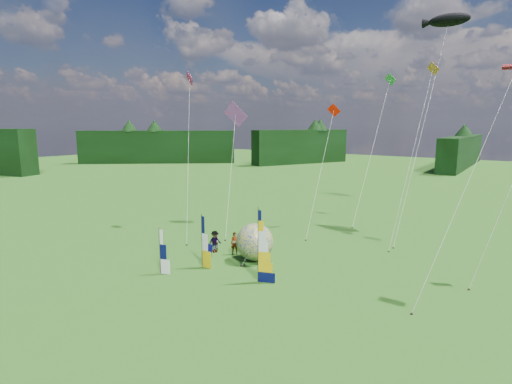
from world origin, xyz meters
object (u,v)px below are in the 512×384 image
Objects in this scene: feather_banner_main at (258,246)px; bol_inflatable at (255,242)px; side_banner_far at (160,252)px; spectator_d at (265,240)px; side_banner_left at (202,242)px; kite_whale at (424,115)px; spectator_c at (215,242)px; spectator_b at (215,242)px; spectator_a at (235,243)px; camp_chair at (208,251)px.

bol_inflatable is at bearing 108.83° from feather_banner_main.
spectator_d is at bearing 52.36° from side_banner_far.
bol_inflatable is 1.53× the size of spectator_d.
feather_banner_main is 4.25m from bol_inflatable.
side_banner_left is 0.17× the size of kite_whale.
feather_banner_main is at bearing 6.69° from side_banner_far.
feather_banner_main reaches higher than spectator_c.
kite_whale reaches higher than bol_inflatable.
feather_banner_main is 2.59× the size of spectator_d.
spectator_b is (-6.38, 3.19, -1.58)m from feather_banner_main.
spectator_a is at bearing 123.82° from feather_banner_main.
spectator_c is at bearing 115.65° from side_banner_left.
spectator_c is 1.35m from camp_chair.
bol_inflatable reaches higher than spectator_d.
side_banner_left is at bearing -134.56° from spectator_a.
side_banner_left is 4.01m from bol_inflatable.
side_banner_far reaches higher than spectator_d.
side_banner_far is at bearing -99.42° from camp_chair.
side_banner_left reaches higher than spectator_d.
bol_inflatable is 2.80× the size of camp_chair.
spectator_d reaches higher than camp_chair.
side_banner_far is 6.32m from spectator_a.
bol_inflatable is 2.27m from spectator_d.
spectator_d is (3.31, 2.24, 0.13)m from spectator_b.
spectator_b is 21.21m from kite_whale.
feather_banner_main is 6.35m from camp_chair.
spectator_a is 1.84m from spectator_b.
side_banner_left is at bearing -39.66° from spectator_b.
side_banner_far is (-1.43, -2.61, -0.30)m from side_banner_left.
spectator_d reaches higher than spectator_b.
kite_whale is (10.11, 14.16, 9.89)m from spectator_a.
bol_inflatable is 3.75m from camp_chair.
camp_chair is at bearing -154.33° from bol_inflatable.
spectator_a is at bearing -54.15° from spectator_c.
spectator_b is (-1.58, 3.21, -1.07)m from side_banner_left.
kite_whale is at bearing 60.26° from side_banner_left.
feather_banner_main reaches higher than camp_chair.
camp_chair is at bearing -116.21° from kite_whale.
side_banner_left is 5.79m from spectator_d.
feather_banner_main is at bearing -98.13° from kite_whale.
spectator_b is at bearing -120.24° from kite_whale.
camp_chair is 0.05× the size of kite_whale.
side_banner_left is 2.41m from camp_chair.
spectator_b is at bearing 147.14° from spectator_a.
spectator_b is 0.86× the size of spectator_d.
feather_banner_main reaches higher than bol_inflatable.
bol_inflatable is at bearing 125.84° from spectator_d.
feather_banner_main is 4.74× the size of camp_chair.
side_banner_far is 1.77× the size of spectator_c.
bol_inflatable reaches higher than spectator_a.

